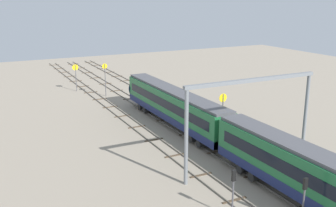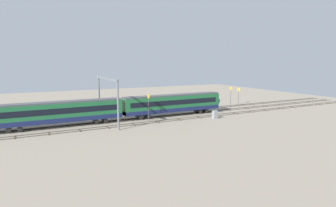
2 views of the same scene
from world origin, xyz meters
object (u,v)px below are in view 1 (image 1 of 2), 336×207
at_px(signal_light_trackside_approach, 233,186).
at_px(relay_cabinet, 195,102).
at_px(overhead_gantry, 252,105).
at_px(speed_sign_mid_trackside, 105,75).
at_px(signal_light_trackside_departure, 304,195).
at_px(speed_sign_near_foreground, 223,110).
at_px(train, 315,181).
at_px(speed_sign_far_trackside, 76,73).

height_order(signal_light_trackside_approach, relay_cabinet, signal_light_trackside_approach).
xyz_separation_m(overhead_gantry, speed_sign_mid_trackside, (35.01, 3.33, -3.00)).
distance_m(overhead_gantry, signal_light_trackside_departure, 11.17).
xyz_separation_m(overhead_gantry, speed_sign_near_foreground, (8.07, -2.30, -2.87)).
distance_m(signal_light_trackside_departure, relay_cabinet, 33.59).
bearing_deg(signal_light_trackside_departure, signal_light_trackside_approach, 47.09).
bearing_deg(train, relay_cabinet, -13.25).
relative_size(speed_sign_far_trackside, signal_light_trackside_approach, 1.23).
height_order(speed_sign_far_trackside, signal_light_trackside_departure, speed_sign_far_trackside).
bearing_deg(signal_light_trackside_approach, speed_sign_far_trackside, 0.30).
bearing_deg(relay_cabinet, speed_sign_near_foreground, 161.88).
bearing_deg(speed_sign_far_trackside, signal_light_trackside_departure, -175.50).
bearing_deg(relay_cabinet, speed_sign_mid_trackside, 38.24).
bearing_deg(speed_sign_near_foreground, train, 170.97).
bearing_deg(speed_sign_mid_trackside, speed_sign_near_foreground, -168.19).
bearing_deg(speed_sign_mid_trackside, relay_cabinet, -141.76).
bearing_deg(signal_light_trackside_approach, speed_sign_near_foreground, -31.56).
distance_m(train, signal_light_trackside_departure, 2.88).
height_order(train, speed_sign_near_foreground, speed_sign_near_foreground).
bearing_deg(speed_sign_far_trackside, speed_sign_near_foreground, -164.35).
xyz_separation_m(speed_sign_near_foreground, speed_sign_mid_trackside, (26.94, 5.63, -0.14)).
bearing_deg(speed_sign_far_trackside, overhead_gantry, -170.42).
xyz_separation_m(speed_sign_mid_trackside, signal_light_trackside_approach, (-41.54, 3.34, -1.00)).
xyz_separation_m(speed_sign_mid_trackside, speed_sign_far_trackside, (5.96, 3.59, -0.33)).
bearing_deg(overhead_gantry, relay_cabinet, -17.31).
xyz_separation_m(train, relay_cabinet, (30.74, -7.24, -1.77)).
height_order(train, overhead_gantry, overhead_gantry).
relative_size(speed_sign_far_trackside, relay_cabinet, 2.77).
bearing_deg(speed_sign_near_foreground, signal_light_trackside_approach, 148.44).
relative_size(signal_light_trackside_approach, relay_cabinet, 2.26).
relative_size(speed_sign_mid_trackside, relay_cabinet, 3.22).
xyz_separation_m(speed_sign_near_foreground, signal_light_trackside_approach, (-14.60, 8.97, -1.14)).
relative_size(speed_sign_mid_trackside, speed_sign_far_trackside, 1.16).
distance_m(train, signal_light_trackside_approach, 6.66).
xyz_separation_m(speed_sign_mid_trackside, relay_cabinet, (-12.95, -10.21, -2.76)).
distance_m(signal_light_trackside_approach, signal_light_trackside_departure, 5.14).
distance_m(overhead_gantry, relay_cabinet, 23.81).
relative_size(train, overhead_gantry, 5.05).
height_order(speed_sign_near_foreground, signal_light_trackside_departure, speed_sign_near_foreground).
relative_size(overhead_gantry, speed_sign_far_trackside, 3.04).
bearing_deg(relay_cabinet, overhead_gantry, 162.69).
relative_size(overhead_gantry, signal_light_trackside_approach, 3.72).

